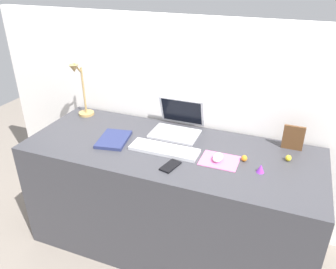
% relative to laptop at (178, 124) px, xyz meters
% --- Properties ---
extents(ground_plane, '(6.00, 6.00, 0.00)m').
position_rel_laptop_xyz_m(ground_plane, '(0.04, -0.23, -0.79)').
color(ground_plane, slate).
extents(back_wall, '(2.98, 0.05, 1.45)m').
position_rel_laptop_xyz_m(back_wall, '(0.04, 0.15, -0.07)').
color(back_wall, silver).
rests_on(back_wall, ground_plane).
extents(desk, '(1.78, 0.69, 0.74)m').
position_rel_laptop_xyz_m(desk, '(0.04, -0.23, -0.42)').
color(desk, '#38383D').
rests_on(desk, ground_plane).
extents(laptop, '(0.30, 0.28, 0.21)m').
position_rel_laptop_xyz_m(laptop, '(0.00, 0.00, 0.00)').
color(laptop, silver).
rests_on(laptop, desk).
extents(keyboard, '(0.41, 0.13, 0.02)m').
position_rel_laptop_xyz_m(keyboard, '(0.02, -0.28, -0.04)').
color(keyboard, silver).
rests_on(keyboard, desk).
extents(mousepad, '(0.21, 0.17, 0.00)m').
position_rel_laptop_xyz_m(mousepad, '(0.35, -0.27, -0.05)').
color(mousepad, pink).
rests_on(mousepad, desk).
extents(mouse, '(0.06, 0.10, 0.03)m').
position_rel_laptop_xyz_m(mouse, '(0.33, -0.27, -0.03)').
color(mouse, silver).
rests_on(mouse, mousepad).
extents(cell_phone, '(0.09, 0.14, 0.01)m').
position_rel_laptop_xyz_m(cell_phone, '(0.11, -0.42, -0.05)').
color(cell_phone, black).
rests_on(cell_phone, desk).
extents(desk_lamp, '(0.11, 0.16, 0.40)m').
position_rel_laptop_xyz_m(desk_lamp, '(-0.71, -0.03, 0.13)').
color(desk_lamp, '#A5844C').
rests_on(desk_lamp, desk).
extents(notebook_pad, '(0.21, 0.27, 0.02)m').
position_rel_laptop_xyz_m(notebook_pad, '(-0.32, -0.27, -0.04)').
color(notebook_pad, navy).
rests_on(notebook_pad, desk).
extents(picture_frame, '(0.12, 0.02, 0.15)m').
position_rel_laptop_xyz_m(picture_frame, '(0.71, 0.02, 0.02)').
color(picture_frame, brown).
rests_on(picture_frame, desk).
extents(toy_figurine_purple, '(0.04, 0.04, 0.05)m').
position_rel_laptop_xyz_m(toy_figurine_purple, '(0.57, -0.30, -0.03)').
color(toy_figurine_purple, purple).
rests_on(toy_figurine_purple, desk).
extents(toy_figurine_yellow, '(0.03, 0.03, 0.04)m').
position_rel_laptop_xyz_m(toy_figurine_yellow, '(0.70, -0.12, -0.03)').
color(toy_figurine_yellow, yellow).
rests_on(toy_figurine_yellow, desk).
extents(toy_figurine_orange, '(0.03, 0.03, 0.04)m').
position_rel_laptop_xyz_m(toy_figurine_orange, '(0.47, -0.22, -0.03)').
color(toy_figurine_orange, orange).
rests_on(toy_figurine_orange, desk).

